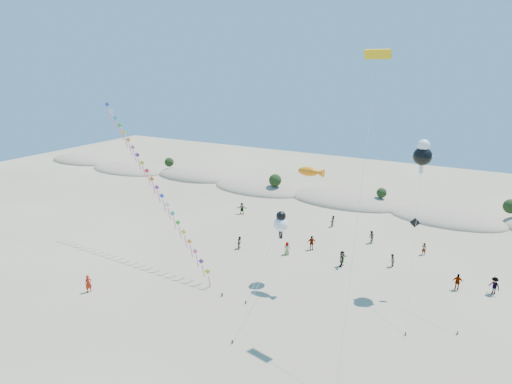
% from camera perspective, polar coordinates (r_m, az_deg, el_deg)
% --- Properties ---
extents(ground, '(160.00, 160.00, 0.00)m').
position_cam_1_polar(ground, '(36.65, -11.47, -20.66)').
color(ground, gray).
rests_on(ground, ground).
extents(dune_ridge, '(145.30, 11.49, 5.57)m').
position_cam_1_polar(dune_ridge, '(72.79, 12.43, -1.23)').
color(dune_ridge, gray).
rests_on(dune_ridge, ground).
extents(kite_train, '(22.64, 8.29, 17.83)m').
position_cam_1_polar(kite_train, '(50.20, -13.63, 1.45)').
color(kite_train, '#3F2D1E').
rests_on(kite_train, ground).
extents(fish_kite, '(2.78, 13.25, 12.40)m').
position_cam_1_polar(fish_kite, '(42.14, 7.31, 2.63)').
color(fish_kite, '#3F2D1E').
rests_on(fish_kite, ground).
extents(cartoon_kite_low, '(1.58, 6.82, 7.67)m').
position_cam_1_polar(cartoon_kite_low, '(44.00, 3.34, -4.10)').
color(cartoon_kite_low, '#3F2D1E').
rests_on(cartoon_kite_low, ground).
extents(cartoon_kite_high, '(2.39, 9.84, 15.30)m').
position_cam_1_polar(cartoon_kite_high, '(43.41, 21.34, 4.71)').
color(cartoon_kite_high, '#3F2D1E').
rests_on(cartoon_kite_high, ground).
extents(parafoil_kite, '(2.66, 11.39, 23.14)m').
position_cam_1_polar(parafoil_kite, '(34.89, 15.80, 16.33)').
color(parafoil_kite, '#3F2D1E').
rests_on(parafoil_kite, ground).
extents(dark_kite, '(5.55, 5.47, 7.98)m').
position_cam_1_polar(dark_kite, '(43.02, 21.58, -6.99)').
color(dark_kite, '#3F2D1E').
rests_on(dark_kite, ground).
extents(flyer_foreground, '(0.64, 0.77, 1.82)m').
position_cam_1_polar(flyer_foreground, '(46.91, -21.43, -11.32)').
color(flyer_foreground, '#AC1F0D').
rests_on(flyer_foreground, ground).
extents(beachgoers, '(35.61, 13.60, 1.85)m').
position_cam_1_polar(beachgoers, '(53.35, 11.49, -7.03)').
color(beachgoers, slate).
rests_on(beachgoers, ground).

